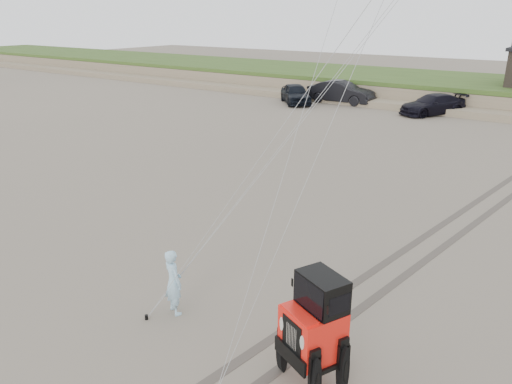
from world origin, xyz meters
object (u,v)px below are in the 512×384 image
(man, at_px, (173,282))
(truck_a, at_px, (296,94))
(truck_b, at_px, (341,92))
(jeep, at_px, (312,342))
(truck_c, at_px, (433,105))

(man, bearing_deg, truck_a, -44.00)
(truck_b, distance_m, jeep, 33.34)
(man, bearing_deg, jeep, -162.55)
(jeep, bearing_deg, truck_c, 126.82)
(truck_a, height_order, jeep, jeep)
(truck_a, distance_m, jeep, 32.71)
(truck_a, bearing_deg, man, -107.68)
(jeep, relative_size, man, 2.98)
(truck_c, relative_size, man, 3.00)
(truck_a, height_order, truck_b, truck_b)
(truck_b, height_order, jeep, jeep)
(jeep, bearing_deg, truck_b, 139.46)
(jeep, distance_m, man, 3.95)
(truck_a, relative_size, jeep, 0.93)
(truck_c, xyz_separation_m, man, (2.73, -29.30, 0.11))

